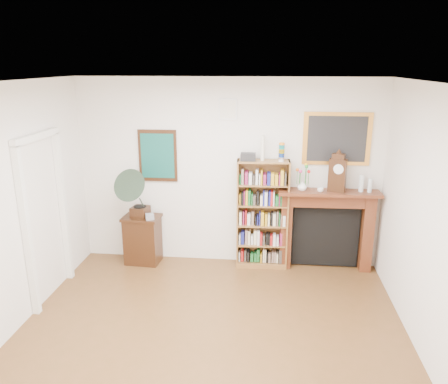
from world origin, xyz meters
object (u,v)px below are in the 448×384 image
flower_vase (302,186)px  bottle_right (370,185)px  cd_stack (150,217)px  fireplace (326,222)px  gramophone (136,190)px  mantel_clock (337,174)px  bookshelf (262,209)px  bottle_left (361,183)px  side_cabinet (143,239)px  teacup (320,190)px

flower_vase → bottle_right: size_ratio=0.71×
cd_stack → flower_vase: flower_vase is taller
bottle_right → fireplace: bearing=174.1°
gramophone → mantel_clock: 2.90m
bookshelf → fireplace: size_ratio=1.30×
fireplace → cd_stack: bearing=-176.6°
cd_stack → mantel_clock: (2.70, 0.15, 0.70)m
bookshelf → gramophone: bearing=-176.9°
fireplace → bottle_left: size_ratio=6.06×
side_cabinet → fireplace: fireplace is taller
side_cabinet → bottle_right: 3.46m
bookshelf → flower_vase: bearing=-5.2°
fireplace → bottle_right: bottle_right is taller
fireplace → mantel_clock: mantel_clock is taller
bookshelf → cd_stack: (-1.66, -0.17, -0.13)m
mantel_clock → bookshelf: bearing=-162.4°
mantel_clock → teacup: size_ratio=6.34×
bookshelf → flower_vase: bookshelf is taller
cd_stack → bottle_left: bearing=3.5°
fireplace → bottle_left: bottle_left is taller
bookshelf → bottle_left: bearing=-1.9°
bookshelf → bottle_right: size_ratio=9.46×
flower_vase → bottle_right: bearing=1.1°
side_cabinet → gramophone: size_ratio=0.95×
bookshelf → bottle_right: 1.56m
fireplace → flower_vase: size_ratio=10.22×
teacup → bottle_right: bearing=5.8°
bottle_right → bottle_left: bearing=168.1°
flower_vase → gramophone: bearing=-176.2°
flower_vase → bottle_left: bearing=2.9°
teacup → bottle_left: bottle_left is taller
cd_stack → flower_vase: (2.22, 0.14, 0.50)m
gramophone → side_cabinet: bearing=90.5°
cd_stack → flower_vase: 2.28m
flower_vase → bookshelf: bearing=177.4°
gramophone → bottle_right: (3.35, 0.18, 0.13)m
bookshelf → fireplace: (0.95, 0.05, -0.19)m
mantel_clock → flower_vase: (-0.48, -0.00, -0.19)m
bookshelf → side_cabinet: size_ratio=2.52×
mantel_clock → bottle_right: mantel_clock is taller
bookshelf → cd_stack: 1.67m
mantel_clock → teacup: (-0.23, -0.06, -0.23)m
mantel_clock → bottle_right: bearing=20.6°
gramophone → teacup: 2.66m
fireplace → gramophone: gramophone is taller
gramophone → cd_stack: bearing=14.7°
side_cabinet → cd_stack: bearing=-29.3°
gramophone → mantel_clock: size_ratio=1.44×
bottle_right → flower_vase: bearing=-178.9°
fireplace → gramophone: size_ratio=1.84×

